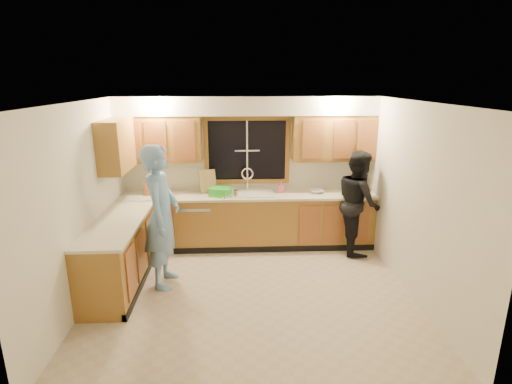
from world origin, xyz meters
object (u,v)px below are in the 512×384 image
sink (248,197)px  knife_block (147,189)px  bowl (317,191)px  man (162,217)px  woman (358,202)px  soap_bottle (281,186)px  dish_crate (220,192)px  stove (107,273)px  dishwasher (198,224)px

sink → knife_block: bearing=179.4°
bowl → man: bearing=-151.6°
woman → man: bearing=107.8°
man → soap_bottle: bearing=-49.0°
bowl → dish_crate: bearing=-176.5°
stove → dish_crate: (1.35, 1.74, 0.54)m
knife_block → soap_bottle: bearing=-11.0°
stove → woman: bearing=23.2°
stove → man: (0.61, 0.56, 0.53)m
sink → bowl: 1.16m
dishwasher → stove: stove is taller
sink → soap_bottle: size_ratio=4.23×
soap_bottle → dish_crate: bearing=-171.0°
knife_block → dish_crate: (1.20, -0.11, -0.03)m
stove → man: size_ratio=0.46×
stove → soap_bottle: (2.36, 1.90, 0.57)m
knife_block → man: bearing=-82.6°
woman → soap_bottle: woman is taller
dishwasher → stove: 2.04m
stove → man: man is taller
man → knife_block: man is taller
dishwasher → bowl: size_ratio=3.55×
sink → dishwasher: (-0.85, -0.01, -0.45)m
sink → stove: size_ratio=0.96×
stove → soap_bottle: size_ratio=4.42×
sink → stove: bearing=-134.6°
knife_block → stove: bearing=-107.0°
soap_bottle → bowl: 0.60m
sink → knife_block: sink is taller
dishwasher → dish_crate: bearing=-10.3°
dishwasher → man: (-0.34, -1.25, 0.57)m
bowl → knife_block: bearing=179.8°
stove → soap_bottle: soap_bottle is taller
woman → bowl: 0.70m
knife_block → bowl: 2.81m
woman → knife_block: woman is taller
sink → dishwasher: sink is taller
dish_crate → soap_bottle: 1.03m
man → knife_block: 1.36m
dishwasher → stove: bearing=-117.7°
soap_bottle → woman: bearing=-16.8°
dishwasher → stove: size_ratio=0.91×
man → knife_block: bearing=23.5°
sink → knife_block: size_ratio=4.35×
knife_block → dish_crate: size_ratio=0.66×
sink → soap_bottle: bearing=7.6°
stove → bowl: size_ratio=3.90×
dishwasher → dish_crate: (0.40, -0.07, 0.58)m
dish_crate → soap_bottle: bearing=9.0°
woman → soap_bottle: 1.28m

